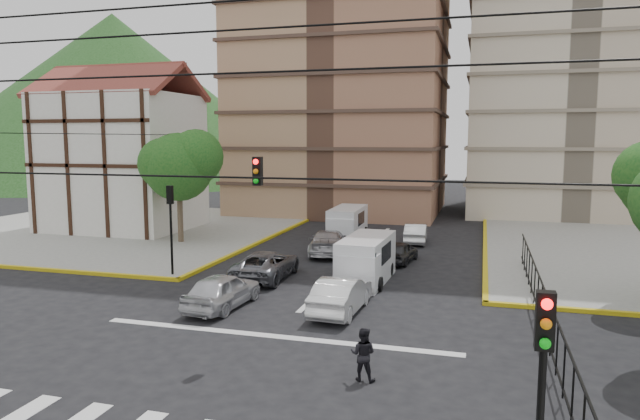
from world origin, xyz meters
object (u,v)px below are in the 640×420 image
(traffic_light_se, at_px, (542,383))
(van_left_lane, at_px, (347,224))
(pedestrian_crosswalk, at_px, (363,354))
(car_white_front_right, at_px, (341,295))
(traffic_light_nw, at_px, (171,215))
(car_silver_front_left, at_px, (222,290))
(van_right_lane, at_px, (365,261))

(traffic_light_se, relative_size, van_left_lane, 0.91)
(traffic_light_se, distance_m, van_left_lane, 30.00)
(van_left_lane, height_order, pedestrian_crosswalk, van_left_lane)
(car_white_front_right, bearing_deg, traffic_light_nw, -16.73)
(traffic_light_nw, distance_m, car_silver_front_left, 6.59)
(van_left_lane, distance_m, pedestrian_crosswalk, 22.72)
(van_left_lane, bearing_deg, pedestrian_crosswalk, -76.13)
(van_left_lane, bearing_deg, car_white_front_right, -78.07)
(traffic_light_nw, bearing_deg, pedestrian_crosswalk, -38.86)
(traffic_light_nw, height_order, pedestrian_crosswalk, traffic_light_nw)
(traffic_light_se, height_order, car_white_front_right, traffic_light_se)
(traffic_light_se, bearing_deg, traffic_light_nw, 135.00)
(traffic_light_se, height_order, pedestrian_crosswalk, traffic_light_se)
(van_left_lane, bearing_deg, traffic_light_se, -71.62)
(traffic_light_se, xyz_separation_m, van_right_lane, (-6.20, 17.09, -2.05))
(traffic_light_se, relative_size, car_silver_front_left, 1.04)
(van_right_lane, xyz_separation_m, car_white_front_right, (0.00, -4.76, -0.35))
(traffic_light_nw, relative_size, car_white_front_right, 1.02)
(car_silver_front_left, bearing_deg, traffic_light_se, 137.45)
(traffic_light_se, relative_size, car_white_front_right, 1.02)
(van_left_lane, relative_size, car_silver_front_left, 1.14)
(traffic_light_se, xyz_separation_m, van_left_lane, (-9.76, 28.30, -2.06))
(traffic_light_nw, relative_size, van_left_lane, 0.91)
(car_silver_front_left, distance_m, pedestrian_crosswalk, 8.68)
(traffic_light_nw, height_order, van_left_lane, traffic_light_nw)
(van_left_lane, height_order, car_silver_front_left, van_left_lane)
(traffic_light_nw, xyz_separation_m, car_silver_front_left, (4.64, -4.02, -2.39))
(van_left_lane, xyz_separation_m, car_white_front_right, (3.56, -15.97, -0.34))
(van_right_lane, xyz_separation_m, car_silver_front_left, (-4.76, -5.51, -0.34))
(car_silver_front_left, xyz_separation_m, car_white_front_right, (4.76, 0.75, -0.01))
(car_white_front_right, relative_size, pedestrian_crosswalk, 2.81)
(van_right_lane, height_order, car_silver_front_left, van_right_lane)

